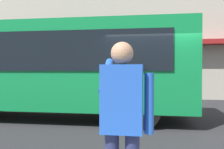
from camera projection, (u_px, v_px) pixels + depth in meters
The scene contains 3 objects.
ground_plane at pixel (152, 124), 7.27m from camera, with size 60.00×60.00×0.00m, color #232326.
red_bus at pixel (50, 67), 8.15m from camera, with size 9.05×2.54×3.08m.
pedestrian_photographer at pixel (123, 115), 2.43m from camera, with size 0.53×0.52×1.70m.
Camera 1 is at (0.05, 7.34, 1.58)m, focal length 40.03 mm.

